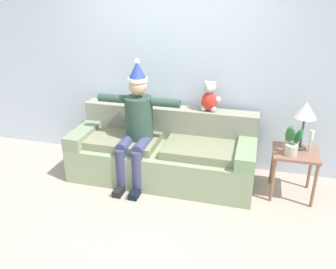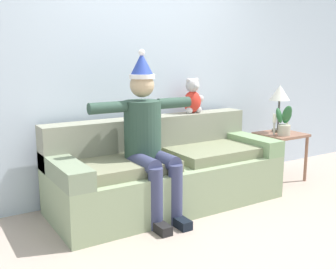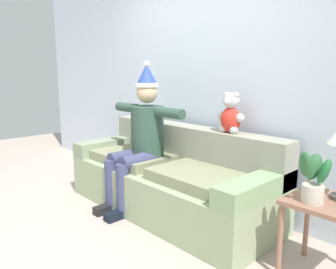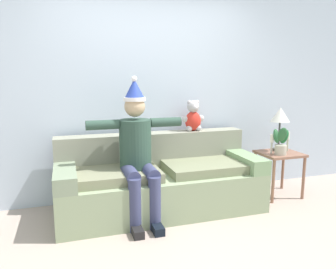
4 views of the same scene
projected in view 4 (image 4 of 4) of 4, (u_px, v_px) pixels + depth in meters
ground_plane at (193, 253)px, 2.82m from camera, size 10.00×10.00×0.00m
back_wall at (147, 89)px, 4.04m from camera, size 7.00×0.10×2.70m
couch at (160, 181)px, 3.73m from camera, size 2.27×0.89×0.84m
person_seated at (137, 148)px, 3.41m from camera, size 1.02×0.77×1.51m
teddy_bear at (193, 117)px, 4.01m from camera, size 0.29×0.17×0.38m
side_table at (279, 160)px, 4.12m from camera, size 0.50×0.46×0.56m
table_lamp at (280, 117)px, 4.13m from camera, size 0.24×0.24×0.56m
potted_plant at (281, 142)px, 3.96m from camera, size 0.22×0.27×0.36m
candle_tall at (272, 141)px, 4.02m from camera, size 0.04×0.04×0.24m
candle_short at (288, 139)px, 4.16m from camera, size 0.04×0.04×0.25m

